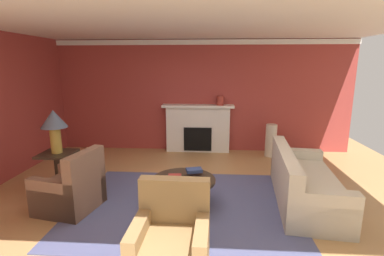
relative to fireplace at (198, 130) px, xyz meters
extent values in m
plane|color=tan|center=(-0.02, -2.80, -0.57)|extent=(9.25, 9.25, 0.00)
cube|color=#9E3833|center=(-0.02, 0.21, 0.83)|extent=(7.71, 0.12, 2.81)
cube|color=white|center=(-0.02, -2.50, 2.27)|extent=(7.71, 6.50, 0.06)
cube|color=white|center=(-0.02, 0.13, 2.16)|extent=(7.71, 0.08, 0.12)
cube|color=#4C517A|center=(-0.08, -2.98, -0.57)|extent=(3.47, 2.71, 0.01)
cube|color=white|center=(0.00, 0.01, 0.00)|extent=(1.60, 0.25, 1.15)
cube|color=black|center=(0.00, -0.01, -0.22)|extent=(0.70, 0.26, 0.60)
cube|color=white|center=(0.00, -0.02, 0.61)|extent=(1.80, 0.35, 0.06)
cube|color=beige|center=(1.88, -2.74, -0.35)|extent=(1.12, 2.18, 0.45)
cube|color=beige|center=(1.53, -2.70, 0.08)|extent=(0.42, 2.11, 0.40)
cube|color=beige|center=(1.78, -3.69, -0.26)|extent=(0.92, 0.29, 0.62)
cube|color=beige|center=(1.98, -1.80, -0.26)|extent=(0.92, 0.29, 0.62)
cube|color=brown|center=(-1.84, -3.21, -0.35)|extent=(0.95, 0.95, 0.44)
cube|color=brown|center=(-1.53, -3.27, 0.12)|extent=(0.32, 0.82, 0.51)
cube|color=brown|center=(-1.77, -2.88, -0.27)|extent=(0.81, 0.30, 0.60)
cube|color=brown|center=(-1.91, -3.53, -0.27)|extent=(0.81, 0.30, 0.60)
cube|color=#9E7A4C|center=(-0.08, -4.51, -0.35)|extent=(0.82, 0.82, 0.44)
cube|color=#9E7A4C|center=(-0.07, -4.19, 0.12)|extent=(0.80, 0.18, 0.51)
cube|color=#9E7A4C|center=(-0.41, -4.50, -0.27)|extent=(0.16, 0.80, 0.60)
cube|color=#9E7A4C|center=(0.25, -4.51, -0.27)|extent=(0.16, 0.80, 0.60)
cylinder|color=#2D2319|center=(-0.08, -2.98, -0.14)|extent=(1.00, 1.00, 0.04)
cylinder|color=#2D2319|center=(-0.08, -2.98, -0.37)|extent=(0.12, 0.12, 0.41)
cylinder|color=#2D2319|center=(-0.08, -2.98, -0.56)|extent=(0.56, 0.56, 0.03)
cube|color=#2D2319|center=(-2.33, -2.56, 0.11)|extent=(0.56, 0.56, 0.04)
cube|color=#2D2319|center=(-2.33, -2.56, -0.24)|extent=(0.10, 0.10, 0.66)
cube|color=#2D2319|center=(-2.33, -2.56, -0.55)|extent=(0.45, 0.45, 0.04)
cylinder|color=#B28E38|center=(-2.33, -2.56, 0.35)|extent=(0.18, 0.18, 0.45)
cone|color=#4C566B|center=(-2.33, -2.56, 0.73)|extent=(0.44, 0.44, 0.30)
cylinder|color=#9E3328|center=(0.55, -0.05, 0.75)|extent=(0.18, 0.18, 0.23)
cylinder|color=beige|center=(1.79, -0.30, -0.18)|extent=(0.27, 0.27, 0.79)
cube|color=maroon|center=(-0.23, -2.99, -0.10)|extent=(0.22, 0.18, 0.06)
cube|color=navy|center=(0.07, -2.81, -0.04)|extent=(0.28, 0.23, 0.05)
camera|label=1|loc=(0.33, -7.20, 1.62)|focal=27.02mm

